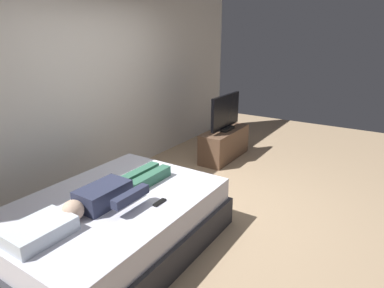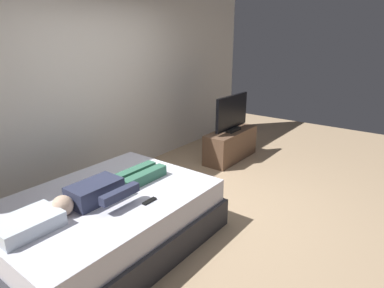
{
  "view_description": "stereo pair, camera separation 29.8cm",
  "coord_description": "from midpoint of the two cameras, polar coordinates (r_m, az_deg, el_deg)",
  "views": [
    {
      "loc": [
        -2.85,
        -1.67,
        2.0
      ],
      "look_at": [
        0.42,
        0.44,
        0.69
      ],
      "focal_mm": 30.25,
      "sensor_mm": 36.0,
      "label": 1
    },
    {
      "loc": [
        -2.68,
        -1.91,
        2.0
      ],
      "look_at": [
        0.42,
        0.44,
        0.69
      ],
      "focal_mm": 30.25,
      "sensor_mm": 36.0,
      "label": 2
    }
  ],
  "objects": [
    {
      "name": "pillow",
      "position": [
        2.84,
        -28.2,
        -13.38
      ],
      "size": [
        0.48,
        0.34,
        0.12
      ],
      "primitive_type": "cube",
      "color": "white",
      "rests_on": "bed"
    },
    {
      "name": "tv",
      "position": [
        5.35,
        4.33,
        5.42
      ],
      "size": [
        0.88,
        0.2,
        0.59
      ],
      "color": "black",
      "rests_on": "tv_stand"
    },
    {
      "name": "tv_stand",
      "position": [
        5.49,
        4.2,
        -0.02
      ],
      "size": [
        1.1,
        0.4,
        0.5
      ],
      "primitive_type": "cube",
      "color": "brown",
      "rests_on": "ground"
    },
    {
      "name": "person",
      "position": [
        3.17,
        -16.07,
        -7.96
      ],
      "size": [
        1.26,
        0.46,
        0.18
      ],
      "color": "#2D334C",
      "rests_on": "bed"
    },
    {
      "name": "back_wall",
      "position": [
        4.83,
        -15.97,
        10.78
      ],
      "size": [
        6.4,
        0.1,
        2.8
      ],
      "primitive_type": "cube",
      "color": "silver",
      "rests_on": "ground"
    },
    {
      "name": "bed",
      "position": [
        3.34,
        -16.24,
        -13.5
      ],
      "size": [
        2.1,
        1.53,
        0.54
      ],
      "color": "#333338",
      "rests_on": "ground"
    },
    {
      "name": "ground_plane",
      "position": [
        3.85,
        -0.03,
        -12.66
      ],
      "size": [
        10.0,
        10.0,
        0.0
      ],
      "primitive_type": "plane",
      "color": "tan"
    },
    {
      "name": "remote",
      "position": [
        3.03,
        -8.6,
        -10.21
      ],
      "size": [
        0.15,
        0.04,
        0.02
      ],
      "primitive_type": "cube",
      "color": "black",
      "rests_on": "bed"
    }
  ]
}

